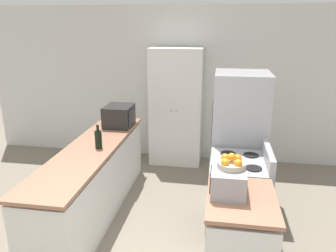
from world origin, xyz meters
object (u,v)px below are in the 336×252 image
object	(u,v)px
stove	(238,196)
microwave	(119,116)
refrigerator	(239,139)
fruit_bowl	(231,163)
toaster_oven	(228,180)
wine_bottle	(98,139)
pantry_cabinet	(176,107)

from	to	relation	value
stove	microwave	world-z (taller)	microwave
refrigerator	fruit_bowl	size ratio (longest dim) A/B	7.03
toaster_oven	microwave	bearing A→B (deg)	131.66
stove	wine_bottle	distance (m)	1.74
microwave	fruit_bowl	distance (m)	2.31
stove	fruit_bowl	distance (m)	0.99
pantry_cabinet	fruit_bowl	world-z (taller)	pantry_cabinet
refrigerator	toaster_oven	world-z (taller)	refrigerator
microwave	toaster_oven	size ratio (longest dim) A/B	1.07
stove	wine_bottle	xyz separation A→B (m)	(-1.65, 0.12, 0.55)
refrigerator	wine_bottle	size ratio (longest dim) A/B	5.96
stove	refrigerator	size ratio (longest dim) A/B	0.60
fruit_bowl	stove	bearing A→B (deg)	79.82
fruit_bowl	pantry_cabinet	bearing A→B (deg)	108.28
pantry_cabinet	refrigerator	world-z (taller)	pantry_cabinet
toaster_oven	fruit_bowl	size ratio (longest dim) A/B	1.69
refrigerator	wine_bottle	bearing A→B (deg)	-159.01
pantry_cabinet	fruit_bowl	distance (m)	2.70
wine_bottle	fruit_bowl	xyz separation A→B (m)	(1.53, -0.80, 0.16)
stove	fruit_bowl	world-z (taller)	fruit_bowl
wine_bottle	fruit_bowl	world-z (taller)	fruit_bowl
stove	toaster_oven	distance (m)	0.90
pantry_cabinet	fruit_bowl	bearing A→B (deg)	-71.72
wine_bottle	fruit_bowl	bearing A→B (deg)	-27.75
toaster_oven	fruit_bowl	world-z (taller)	fruit_bowl
pantry_cabinet	toaster_oven	bearing A→B (deg)	-72.27
fruit_bowl	wine_bottle	bearing A→B (deg)	152.25
wine_bottle	fruit_bowl	distance (m)	1.73
stove	toaster_oven	size ratio (longest dim) A/B	2.49
microwave	wine_bottle	distance (m)	0.90
pantry_cabinet	wine_bottle	distance (m)	1.89
refrigerator	toaster_oven	bearing A→B (deg)	-96.29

